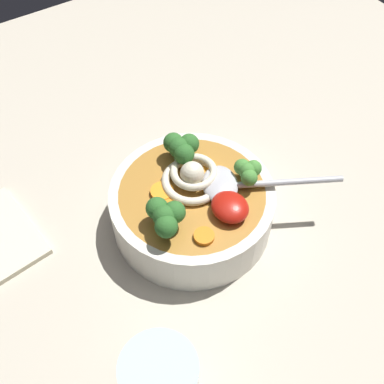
# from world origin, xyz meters

# --- Properties ---
(table_slab) EXTENTS (1.21, 1.21, 0.03)m
(table_slab) POSITION_xyz_m (0.00, 0.00, 0.01)
(table_slab) COLOR #BCB29E
(table_slab) RESTS_ON ground
(soup_bowl) EXTENTS (0.21, 0.21, 0.06)m
(soup_bowl) POSITION_xyz_m (0.01, 0.01, 0.06)
(soup_bowl) COLOR silver
(soup_bowl) RESTS_ON table_slab
(noodle_pile) EXTENTS (0.08, 0.08, 0.03)m
(noodle_pile) POSITION_xyz_m (0.03, 0.00, 0.10)
(noodle_pile) COLOR beige
(noodle_pile) RESTS_ON soup_bowl
(soup_spoon) EXTENTS (0.11, 0.17, 0.02)m
(soup_spoon) POSITION_xyz_m (-0.01, -0.03, 0.10)
(soup_spoon) COLOR #B7B7BC
(soup_spoon) RESTS_ON soup_bowl
(chili_sauce_dollop) EXTENTS (0.05, 0.04, 0.02)m
(chili_sauce_dollop) POSITION_xyz_m (-0.04, -0.01, 0.10)
(chili_sauce_dollop) COLOR #B2190F
(chili_sauce_dollop) RESTS_ON soup_bowl
(broccoli_floret_right) EXTENTS (0.05, 0.04, 0.04)m
(broccoli_floret_right) POSITION_xyz_m (-0.02, 0.07, 0.11)
(broccoli_floret_right) COLOR #7A9E60
(broccoli_floret_right) RESTS_ON soup_bowl
(broccoli_floret_rear) EXTENTS (0.04, 0.03, 0.03)m
(broccoli_floret_rear) POSITION_xyz_m (-0.01, -0.05, 0.11)
(broccoli_floret_rear) COLOR #7A9E60
(broccoli_floret_rear) RESTS_ON soup_bowl
(broccoli_floret_center) EXTENTS (0.05, 0.04, 0.04)m
(broccoli_floret_center) POSITION_xyz_m (0.06, -0.00, 0.11)
(broccoli_floret_center) COLOR #7A9E60
(broccoli_floret_center) RESTS_ON soup_bowl
(carrot_slice_beside_noodles) EXTENTS (0.02, 0.02, 0.01)m
(carrot_slice_beside_noodles) POSITION_xyz_m (0.03, -0.02, 0.09)
(carrot_slice_beside_noodles) COLOR orange
(carrot_slice_beside_noodles) RESTS_ON soup_bowl
(carrot_slice_extra_b) EXTENTS (0.03, 0.03, 0.00)m
(carrot_slice_extra_b) POSITION_xyz_m (0.01, 0.05, 0.09)
(carrot_slice_extra_b) COLOR orange
(carrot_slice_extra_b) RESTS_ON soup_bowl
(carrot_slice_far) EXTENTS (0.02, 0.02, 0.01)m
(carrot_slice_far) POSITION_xyz_m (-0.05, 0.04, 0.09)
(carrot_slice_far) COLOR orange
(carrot_slice_far) RESTS_ON soup_bowl
(carrot_slice_front) EXTENTS (0.03, 0.03, 0.01)m
(carrot_slice_front) POSITION_xyz_m (0.03, 0.04, 0.09)
(carrot_slice_front) COLOR orange
(carrot_slice_front) RESTS_ON soup_bowl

